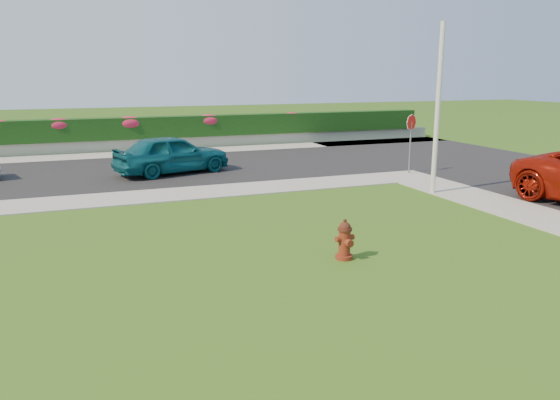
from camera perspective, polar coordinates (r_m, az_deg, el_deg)
name	(u,v)px	position (r m, az deg, el deg)	size (l,w,h in m)	color
ground	(362,282)	(10.60, 8.60, -8.50)	(120.00, 120.00, 0.00)	black
street_far	(72,175)	(22.85, -20.89, 2.47)	(26.00, 8.00, 0.04)	black
sidewalk_far	(39,205)	(17.97, -23.87, -0.46)	(24.00, 2.00, 0.04)	gray
curb_corner	(406,176)	(21.57, 13.02, 2.41)	(2.00, 2.00, 0.04)	gray
sidewalk_beyond	(156,153)	(28.08, -12.83, 4.82)	(34.00, 2.00, 0.04)	gray
retaining_wall	(151,144)	(29.51, -13.29, 5.73)	(34.00, 0.40, 0.60)	gray
hedge	(150,127)	(29.52, -13.41, 7.39)	(32.00, 0.90, 1.10)	black
fire_hydrant	(345,240)	(11.71, 6.78, -4.21)	(0.45, 0.43, 0.87)	#4D230C
sedan_teal	(172,154)	(21.91, -11.23, 4.74)	(1.81, 4.49, 1.53)	#0C4F5C
utility_pole	(438,110)	(18.43, 16.15, 8.99)	(0.16, 0.16, 5.47)	silver
stop_sign	(411,130)	(22.08, 13.53, 7.11)	(0.60, 0.25, 2.35)	slate
flower_clump_c	(59,125)	(29.13, -22.08, 7.30)	(1.31, 0.84, 0.65)	#C12143
flower_clump_d	(130,123)	(29.28, -15.40, 7.77)	(1.40, 0.90, 0.70)	#C12143
flower_clump_e	(209,120)	(29.98, -7.44, 8.25)	(1.34, 0.86, 0.67)	#C12143
flower_clump_f	(292,117)	(31.48, 1.27, 8.67)	(1.09, 0.70, 0.55)	#C12143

